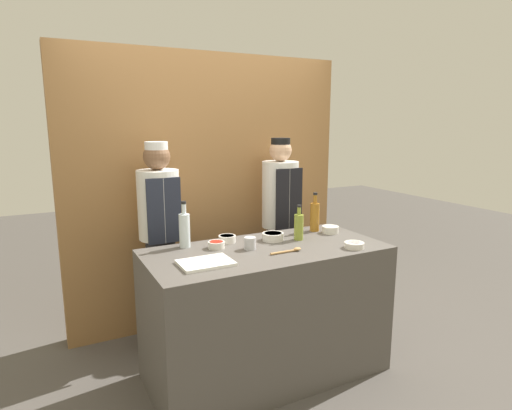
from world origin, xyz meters
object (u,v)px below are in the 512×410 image
object	(u,v)px
bottle_clear	(185,229)
sauce_bowl_red	(216,244)
bottle_oil	(299,226)
sauce_bowl_purple	(354,245)
sauce_bowl_green	(227,239)
wooden_spoon	(290,251)
sauce_bowl_white	(273,236)
cutting_board	(206,263)
chef_left	(160,237)
bottle_amber	(315,216)
cup_steel	(250,243)
chef_right	(280,222)
sauce_bowl_orange	(330,229)

from	to	relation	value
bottle_clear	sauce_bowl_red	bearing A→B (deg)	-34.42
bottle_oil	sauce_bowl_red	bearing A→B (deg)	172.92
bottle_clear	sauce_bowl_purple	bearing A→B (deg)	-28.49
sauce_bowl_purple	bottle_clear	size ratio (longest dim) A/B	0.42
sauce_bowl_green	wooden_spoon	bearing A→B (deg)	-55.89
sauce_bowl_white	cutting_board	size ratio (longest dim) A/B	0.49
cutting_board	chef_left	distance (m)	0.88
sauce_bowl_white	bottle_amber	xyz separation A→B (m)	(0.44, 0.09, 0.09)
cutting_board	bottle_clear	bearing A→B (deg)	89.41
sauce_bowl_white	cutting_board	world-z (taller)	sauce_bowl_white
bottle_oil	chef_left	world-z (taller)	chef_left
bottle_oil	bottle_clear	xyz separation A→B (m)	(-0.81, 0.20, 0.03)
sauce_bowl_purple	chef_left	size ratio (longest dim) A/B	0.08
sauce_bowl_green	sauce_bowl_red	bearing A→B (deg)	-141.84
cup_steel	chef_right	bearing A→B (deg)	47.14
bottle_clear	chef_right	bearing A→B (deg)	23.65
bottle_amber	cup_steel	xyz separation A→B (m)	(-0.69, -0.21, -0.08)
bottle_clear	cup_steel	size ratio (longest dim) A/B	3.86
wooden_spoon	chef_left	world-z (taller)	chef_left
sauce_bowl_white	bottle_clear	xyz separation A→B (m)	(-0.64, 0.13, 0.10)
chef_right	sauce_bowl_orange	bearing A→B (deg)	-80.65
cutting_board	wooden_spoon	size ratio (longest dim) A/B	1.38
sauce_bowl_white	bottle_oil	size ratio (longest dim) A/B	0.61
cutting_board	bottle_oil	distance (m)	0.85
chef_left	chef_right	size ratio (longest dim) A/B	0.99
sauce_bowl_purple	sauce_bowl_red	bearing A→B (deg)	152.89
sauce_bowl_orange	sauce_bowl_red	size ratio (longest dim) A/B	1.13
sauce_bowl_purple	sauce_bowl_white	world-z (taller)	sauce_bowl_white
wooden_spoon	chef_right	size ratio (longest dim) A/B	0.14
cutting_board	bottle_clear	xyz separation A→B (m)	(0.00, 0.42, 0.12)
cutting_board	chef_right	xyz separation A→B (m)	(1.05, 0.88, -0.04)
sauce_bowl_purple	bottle_clear	distance (m)	1.19
sauce_bowl_orange	bottle_amber	world-z (taller)	bottle_amber
chef_right	sauce_bowl_purple	bearing A→B (deg)	-90.19
sauce_bowl_white	chef_left	distance (m)	0.91
bottle_clear	chef_right	world-z (taller)	chef_right
sauce_bowl_purple	bottle_oil	world-z (taller)	bottle_oil
sauce_bowl_red	wooden_spoon	size ratio (longest dim) A/B	0.49
sauce_bowl_green	wooden_spoon	distance (m)	0.50
sauce_bowl_orange	sauce_bowl_purple	xyz separation A→B (m)	(-0.10, -0.41, -0.01)
cutting_board	bottle_amber	bearing A→B (deg)	19.23
sauce_bowl_white	chef_left	world-z (taller)	chef_left
sauce_bowl_white	bottle_oil	bearing A→B (deg)	-22.38
sauce_bowl_green	wooden_spoon	size ratio (longest dim) A/B	0.53
wooden_spoon	sauce_bowl_white	bearing A→B (deg)	81.55
bottle_amber	sauce_bowl_white	bearing A→B (deg)	-168.51
chef_left	bottle_clear	bearing A→B (deg)	-83.13
sauce_bowl_purple	cup_steel	world-z (taller)	cup_steel
sauce_bowl_red	cutting_board	size ratio (longest dim) A/B	0.36
sauce_bowl_orange	sauce_bowl_red	distance (m)	0.96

